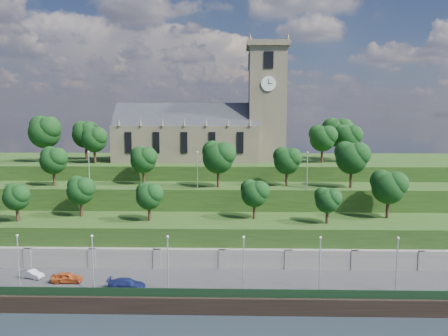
{
  "coord_description": "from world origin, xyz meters",
  "views": [
    {
      "loc": [
        6.77,
        -53.0,
        25.31
      ],
      "look_at": [
        4.76,
        30.0,
        15.24
      ],
      "focal_mm": 35.0,
      "sensor_mm": 36.0,
      "label": 1
    }
  ],
  "objects_px": {
    "car_middle": "(32,274)",
    "car_right": "(127,284)",
    "car_left": "(67,277)",
    "church": "(208,128)"
  },
  "relations": [
    {
      "from": "church",
      "to": "car_middle",
      "type": "bearing_deg",
      "value": -120.57
    },
    {
      "from": "car_left",
      "to": "car_middle",
      "type": "relative_size",
      "value": 1.19
    },
    {
      "from": "car_middle",
      "to": "car_right",
      "type": "height_order",
      "value": "car_right"
    },
    {
      "from": "church",
      "to": "car_right",
      "type": "height_order",
      "value": "church"
    },
    {
      "from": "church",
      "to": "car_left",
      "type": "relative_size",
      "value": 9.03
    },
    {
      "from": "church",
      "to": "car_middle",
      "type": "height_order",
      "value": "church"
    },
    {
      "from": "church",
      "to": "car_middle",
      "type": "relative_size",
      "value": 10.75
    },
    {
      "from": "car_left",
      "to": "church",
      "type": "bearing_deg",
      "value": -25.09
    },
    {
      "from": "car_right",
      "to": "church",
      "type": "bearing_deg",
      "value": -8.01
    },
    {
      "from": "car_left",
      "to": "car_right",
      "type": "xyz_separation_m",
      "value": [
        8.98,
        -2.22,
        0.01
      ]
    }
  ]
}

